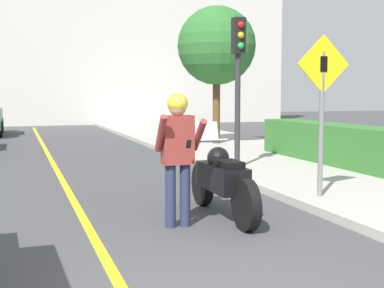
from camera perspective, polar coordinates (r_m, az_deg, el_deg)
name	(u,v)px	position (r m, az deg, el deg)	size (l,w,h in m)	color
sidewalk_curb	(382,187)	(10.28, 19.58, -4.31)	(4.40, 44.00, 0.13)	#ADA89E
road_center_line	(67,188)	(10.17, -13.23, -4.59)	(0.12, 36.00, 0.01)	yellow
building_backdrop	(41,38)	(30.15, -15.76, 10.84)	(28.00, 1.20, 9.34)	beige
motorcycle	(222,180)	(7.61, 3.19, -3.90)	(0.62, 2.34, 1.32)	black
person_biker	(178,145)	(6.93, -1.52, -0.11)	(0.59, 0.48, 1.76)	#282D4C
crossing_sign	(322,100)	(8.57, 13.71, 4.59)	(0.91, 0.08, 2.52)	slate
traffic_light	(238,63)	(11.62, 4.96, 8.58)	(0.26, 0.30, 3.22)	#2D2D30
hedge_row	(329,143)	(13.07, 14.45, 0.14)	(0.90, 5.12, 0.90)	#33702D
street_tree	(217,46)	(17.30, 2.64, 10.39)	(2.50, 2.50, 4.37)	brown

